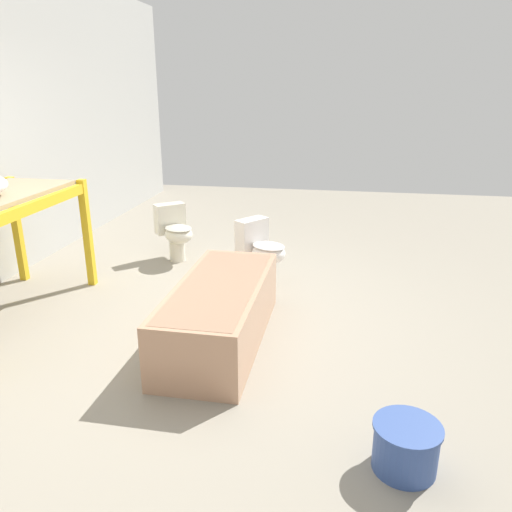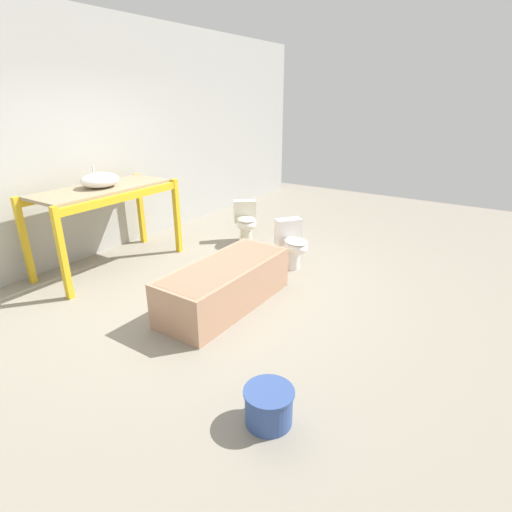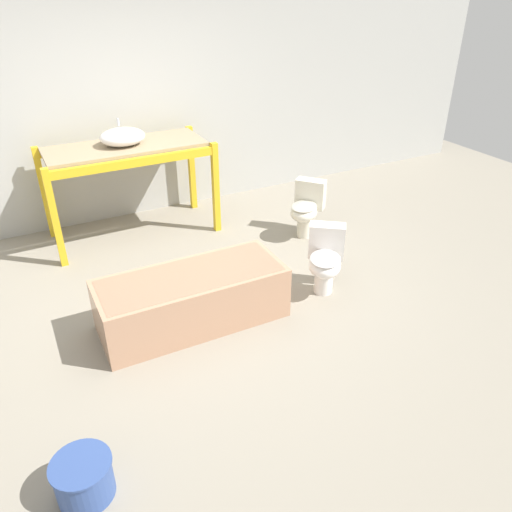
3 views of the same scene
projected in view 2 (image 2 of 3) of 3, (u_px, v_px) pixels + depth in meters
ground_plane at (214, 292)px, 4.69m from camera, size 12.00×12.00×0.00m
warehouse_wall_rear at (76, 140)px, 5.24m from camera, size 10.80×0.08×3.20m
shelving_rack at (104, 200)px, 5.09m from camera, size 1.85×0.83×1.07m
sink_basin at (100, 180)px, 4.98m from camera, size 0.49×0.41×0.27m
bathtub_main at (225, 282)px, 4.30m from camera, size 1.61×0.66×0.48m
toilet_near at (293, 243)px, 5.23m from camera, size 0.56×0.60×0.63m
toilet_far at (246, 221)px, 6.15m from camera, size 0.60×0.58×0.63m
bucket_white at (269, 405)px, 2.77m from camera, size 0.36×0.36×0.27m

